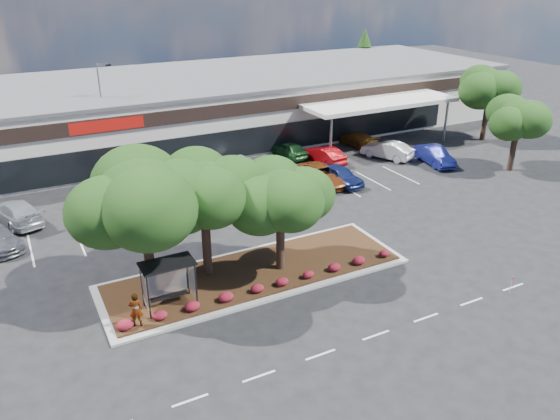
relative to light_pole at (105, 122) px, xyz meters
name	(u,v)px	position (x,y,z in m)	size (l,w,h in m)	color
ground	(320,299)	(5.41, -28.02, -4.04)	(160.00, 160.00, 0.00)	black
retail_store	(149,111)	(5.47, 5.88, -0.88)	(80.40, 25.20, 6.25)	silver
landscape_island	(256,273)	(3.41, -24.02, -3.91)	(18.00, 6.00, 0.26)	#ABABA6
lane_markings	(241,227)	(5.27, -17.60, -4.03)	(33.12, 20.06, 0.01)	silver
shrub_row	(271,284)	(3.41, -26.12, -3.53)	(17.00, 0.80, 0.50)	maroon
bus_shelter	(167,271)	(-2.09, -25.07, -1.73)	(2.75, 1.55, 2.59)	black
island_tree_west	(146,228)	(-2.59, -23.52, 0.17)	(7.20, 7.20, 7.89)	#183910
island_tree_mid	(205,215)	(0.91, -22.82, -0.12)	(6.60, 6.60, 7.32)	#183910
island_tree_east	(280,218)	(4.91, -24.32, -0.52)	(5.80, 5.80, 6.50)	#183910
tree_east_near	(516,135)	(31.41, -18.02, -0.78)	(5.60, 5.60, 6.51)	#183910
tree_east_far	(488,104)	(36.41, -10.02, -0.23)	(6.40, 6.40, 7.62)	#183910
conifer_north_east	(364,60)	(39.41, 15.98, 0.46)	(3.96, 3.96, 9.00)	#183910
person_waiting	(136,310)	(-4.09, -26.13, -2.85)	(0.68, 0.44, 1.86)	#594C47
light_pole	(105,122)	(0.00, 0.00, 0.00)	(1.43, 0.65, 9.15)	#ABABA6
survey_stake	(512,283)	(15.10, -32.40, -3.34)	(0.08, 0.14, 1.09)	#A17C54
car_1	(119,215)	(-2.15, -13.47, -3.21)	(2.75, 5.95, 1.65)	brown
car_2	(107,211)	(-2.80, -12.55, -3.19)	(1.79, 5.14, 1.69)	#BCBCBC
car_3	(232,202)	(5.81, -14.90, -3.26)	(1.84, 4.57, 1.56)	slate
car_5	(271,183)	(9.94, -13.02, -3.18)	(2.82, 6.12, 1.70)	black
car_6	(322,175)	(14.69, -13.08, -3.26)	(2.56, 5.55, 1.54)	brown
car_7	(340,175)	(15.93, -13.90, -3.23)	(1.89, 4.70, 1.60)	navy
car_8	(435,155)	(26.55, -13.56, -3.23)	(1.71, 4.91, 1.62)	navy
car_9	(17,212)	(-8.47, -9.66, -3.23)	(2.25, 5.54, 1.61)	#979CA3
car_10	(124,182)	(-0.35, -7.07, -3.24)	(2.23, 5.49, 1.59)	maroon
car_11	(119,198)	(-1.39, -10.07, -3.37)	(1.85, 4.56, 1.32)	black
car_13	(233,166)	(8.94, -7.74, -3.17)	(2.86, 6.20, 1.72)	silver
car_14	(289,150)	(15.62, -5.70, -3.28)	(1.79, 4.46, 1.52)	#205524
car_15	(325,155)	(17.70, -8.70, -3.27)	(1.63, 4.66, 1.54)	maroon
car_16	(357,139)	(23.48, -5.60, -3.34)	(1.94, 4.78, 1.39)	brown
car_17	(387,150)	(23.65, -10.27, -3.22)	(1.73, 4.97, 1.64)	silver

